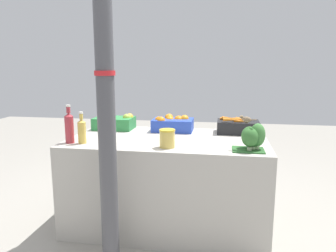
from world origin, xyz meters
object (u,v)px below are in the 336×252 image
(juice_bottle_ruby, at_px, (69,127))
(sparrow_bird, at_px, (246,119))
(carrot_crate, at_px, (238,126))
(pickle_jar, at_px, (167,138))
(juice_bottle_golden, at_px, (82,130))
(orange_crate, at_px, (172,124))
(support_pole, at_px, (105,92))
(apple_crate, at_px, (114,122))
(broccoli_pile, at_px, (252,137))

(juice_bottle_ruby, height_order, sparrow_bird, juice_bottle_ruby)
(carrot_crate, bearing_deg, pickle_jar, -131.28)
(juice_bottle_ruby, distance_m, juice_bottle_golden, 0.10)
(orange_crate, xyz_separation_m, juice_bottle_golden, (-0.60, -0.59, 0.04))
(support_pole, height_order, apple_crate, support_pole)
(pickle_jar, bearing_deg, broccoli_pile, 2.10)
(apple_crate, height_order, sparrow_bird, sparrow_bird)
(carrot_crate, xyz_separation_m, sparrow_bird, (0.03, -0.57, 0.16))
(carrot_crate, xyz_separation_m, broccoli_pile, (0.08, -0.58, 0.04))
(juice_bottle_golden, distance_m, sparrow_bird, 1.22)
(juice_bottle_golden, bearing_deg, pickle_jar, -1.30)
(apple_crate, bearing_deg, carrot_crate, 0.06)
(carrot_crate, xyz_separation_m, juice_bottle_ruby, (-1.29, -0.58, 0.06))
(juice_bottle_ruby, bearing_deg, support_pole, -39.00)
(support_pole, bearing_deg, orange_crate, 73.61)
(apple_crate, height_order, pickle_jar, apple_crate)
(support_pole, bearing_deg, broccoli_pile, 20.77)
(carrot_crate, height_order, juice_bottle_golden, juice_bottle_golden)
(juice_bottle_golden, relative_size, pickle_jar, 1.82)
(broccoli_pile, height_order, pickle_jar, broccoli_pile)
(support_pole, bearing_deg, sparrow_bird, 22.36)
(broccoli_pile, bearing_deg, pickle_jar, -177.90)
(orange_crate, bearing_deg, carrot_crate, -0.18)
(broccoli_pile, height_order, juice_bottle_golden, juice_bottle_golden)
(juice_bottle_golden, xyz_separation_m, sparrow_bird, (1.21, 0.02, 0.12))
(support_pole, xyz_separation_m, juice_bottle_ruby, (-0.43, 0.35, -0.30))
(support_pole, relative_size, orange_crate, 6.52)
(orange_crate, relative_size, carrot_crate, 1.00)
(carrot_crate, relative_size, pickle_jar, 2.68)
(carrot_crate, bearing_deg, orange_crate, 179.82)
(apple_crate, relative_size, juice_bottle_golden, 1.47)
(orange_crate, bearing_deg, juice_bottle_golden, -135.79)
(pickle_jar, bearing_deg, carrot_crate, 48.72)
(apple_crate, bearing_deg, orange_crate, 0.31)
(juice_bottle_ruby, bearing_deg, broccoli_pile, 0.30)
(support_pole, height_order, sparrow_bird, support_pole)
(support_pole, relative_size, carrot_crate, 6.52)
(carrot_crate, bearing_deg, apple_crate, -179.94)
(apple_crate, bearing_deg, juice_bottle_golden, -95.58)
(support_pole, xyz_separation_m, apple_crate, (-0.27, 0.93, -0.36))
(support_pole, distance_m, pickle_jar, 0.59)
(apple_crate, xyz_separation_m, carrot_crate, (1.13, 0.00, -0.01))
(apple_crate, xyz_separation_m, broccoli_pile, (1.20, -0.58, 0.03))
(apple_crate, relative_size, orange_crate, 1.00)
(broccoli_pile, distance_m, sparrow_bird, 0.13)
(carrot_crate, distance_m, sparrow_bird, 0.59)
(orange_crate, relative_size, broccoli_pile, 1.60)
(juice_bottle_golden, bearing_deg, juice_bottle_ruby, -180.00)
(orange_crate, xyz_separation_m, sparrow_bird, (0.61, -0.57, 0.15))
(apple_crate, height_order, juice_bottle_ruby, juice_bottle_ruby)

